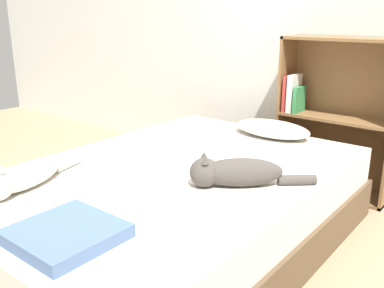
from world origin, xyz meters
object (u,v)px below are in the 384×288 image
object	(u,v)px
bed	(174,209)
pillow	(272,129)
cat_dark	(233,172)
cat_light	(21,177)
bookshelf	(336,115)

from	to	relation	value
bed	pillow	bearing A→B (deg)	83.64
bed	cat_dark	distance (m)	0.47
cat_light	bookshelf	xyz separation A→B (m)	(0.73, 1.94, 0.04)
bed	pillow	size ratio (longest dim) A/B	4.05
bed	bookshelf	bearing A→B (deg)	74.92
pillow	bookshelf	bearing A→B (deg)	59.39
pillow	bookshelf	world-z (taller)	bookshelf
cat_light	cat_dark	bearing A→B (deg)	117.05
pillow	bookshelf	size ratio (longest dim) A/B	0.48
pillow	cat_light	distance (m)	1.58
pillow	bookshelf	distance (m)	0.50
bookshelf	bed	bearing A→B (deg)	-105.08
cat_light	pillow	bearing A→B (deg)	148.69
cat_light	cat_dark	size ratio (longest dim) A/B	1.23
bed	bookshelf	distance (m)	1.39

